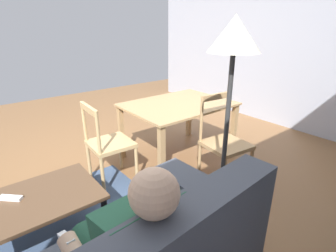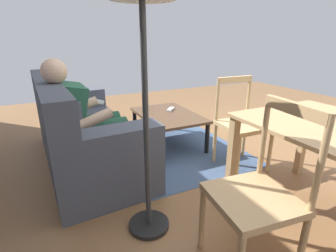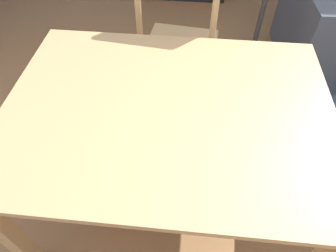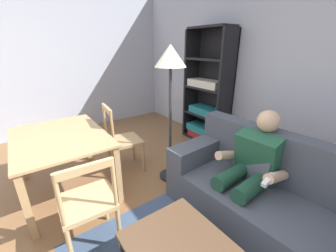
{
  "view_description": "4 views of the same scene",
  "coord_description": "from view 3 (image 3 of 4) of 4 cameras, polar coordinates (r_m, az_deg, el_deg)",
  "views": [
    {
      "loc": [
        1.13,
        2.38,
        1.61
      ],
      "look_at": [
        0.0,
        0.96,
        0.9
      ],
      "focal_mm": 27.79,
      "sensor_mm": 36.0,
      "label": 1
    },
    {
      "loc": [
        -1.68,
        1.74,
        1.25
      ],
      "look_at": [
        0.92,
        0.49,
        0.23
      ],
      "focal_mm": 26.76,
      "sensor_mm": 36.0,
      "label": 2
    },
    {
      "loc": [
        -0.79,
        -0.7,
        1.53
      ],
      "look_at": [
        -0.86,
        0.08,
        0.6
      ],
      "focal_mm": 31.86,
      "sensor_mm": 36.0,
      "label": 3
    },
    {
      "loc": [
        1.59,
        -0.18,
        1.65
      ],
      "look_at": [
        0.0,
        0.96,
        0.9
      ],
      "focal_mm": 22.3,
      "sensor_mm": 36.0,
      "label": 4
    }
  ],
  "objects": [
    {
      "name": "ground_plane",
      "position": [
        1.85,
        28.55,
        -16.13
      ],
      "size": [
        8.02,
        8.02,
        0.0
      ],
      "primitive_type": "plane",
      "color": "brown"
    },
    {
      "name": "dining_table",
      "position": [
        1.2,
        0.0,
        0.36
      ],
      "size": [
        1.26,
        0.94,
        0.71
      ],
      "color": "tan",
      "rests_on": "ground_plane"
    },
    {
      "name": "dining_chair_near_wall",
      "position": [
        1.86,
        2.22,
        14.56
      ],
      "size": [
        0.46,
        0.46,
        0.95
      ],
      "color": "tan",
      "rests_on": "ground_plane"
    }
  ]
}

